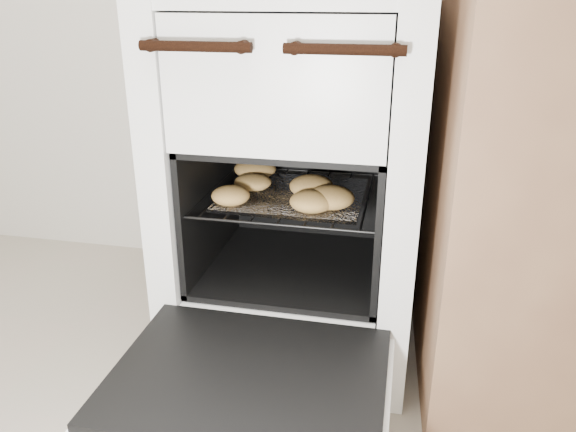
{
  "coord_description": "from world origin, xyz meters",
  "views": [
    {
      "loc": [
        0.21,
        -0.17,
        0.89
      ],
      "look_at": [
        -0.04,
        1.02,
        0.4
      ],
      "focal_mm": 35.0,
      "sensor_mm": 36.0,
      "label": 1
    }
  ],
  "objects": [
    {
      "name": "baked_rolls",
      "position": [
        -0.06,
        1.06,
        0.46
      ],
      "size": [
        0.36,
        0.33,
        0.05
      ],
      "color": "tan",
      "rests_on": "foil_sheet"
    },
    {
      "name": "oven_door",
      "position": [
        -0.04,
        0.67,
        0.2
      ],
      "size": [
        0.54,
        0.42,
        0.04
      ],
      "color": "black",
      "rests_on": "stove"
    },
    {
      "name": "oven_rack",
      "position": [
        -0.04,
        1.1,
        0.42
      ],
      "size": [
        0.43,
        0.42,
        0.01
      ],
      "color": "black",
      "rests_on": "stove"
    },
    {
      "name": "stove",
      "position": [
        -0.04,
        1.17,
        0.45
      ],
      "size": [
        0.6,
        0.66,
        0.91
      ],
      "color": "white",
      "rests_on": "ground"
    },
    {
      "name": "foil_sheet",
      "position": [
        -0.04,
        1.08,
        0.43
      ],
      "size": [
        0.34,
        0.3,
        0.01
      ],
      "primitive_type": "cube",
      "color": "white",
      "rests_on": "oven_rack"
    }
  ]
}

